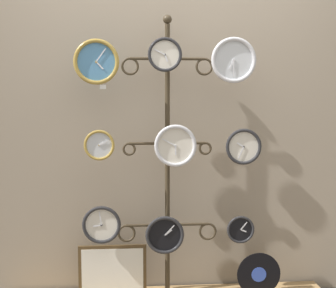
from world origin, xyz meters
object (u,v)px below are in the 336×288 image
Objects in this scene: clock_top_left at (96,62)px; vinyl_record at (259,274)px; clock_bottom_left at (102,225)px; display_stand at (167,209)px; clock_bottom_right at (240,229)px; clock_top_right at (234,60)px; clock_bottom_center at (165,235)px; clock_middle_left at (99,145)px; clock_top_center at (165,55)px; clock_middle_right at (243,147)px; picture_frame at (113,271)px; clock_middle_center at (175,146)px.

vinyl_record is (1.08, -0.02, -1.43)m from clock_top_left.
clock_top_left is 1.06m from clock_bottom_left.
clock_top_left is 0.96× the size of vinyl_record.
display_stand is 0.51m from clock_bottom_right.
clock_top_right is (0.88, -0.03, 0.01)m from clock_top_left.
clock_bottom_center is (0.42, 0.01, -0.08)m from clock_bottom_left.
clock_middle_left is 1.11m from clock_bottom_right.
clock_top_center reaches higher than clock_middle_left.
clock_top_center is at bearing -179.90° from clock_middle_right.
clock_bottom_right is 0.63× the size of vinyl_record.
clock_top_right reaches higher than picture_frame.
clock_middle_center is 0.46m from clock_middle_right.
clock_middle_left is (-0.45, -0.07, 0.45)m from display_stand.
clock_bottom_right is at bearing 3.56° from clock_middle_center.
clock_bottom_right is (0.95, -0.01, -1.12)m from clock_top_left.
clock_top_center is 1.19m from clock_bottom_center.
clock_middle_center is 1.47× the size of clock_bottom_right.
clock_top_center reaches higher than picture_frame.
clock_top_center reaches higher than clock_bottom_center.
clock_top_center is 0.80m from clock_middle_right.
clock_bottom_center is at bearing 1.74° from clock_bottom_left.
clock_top_right is at bearing -1.76° from clock_top_left.
clock_bottom_center is (-0.02, -0.09, -0.16)m from display_stand.
clock_top_left is 0.98× the size of clock_top_right.
vinyl_record is at bearing -1.36° from clock_middle_left.
clock_middle_center is 0.73m from clock_bottom_right.
clock_top_left reaches higher than clock_middle_right.
clock_bottom_left is at bearing -178.26° from clock_bottom_center.
clock_bottom_left reaches higher than picture_frame.
picture_frame is (-0.88, 0.05, -0.85)m from clock_middle_right.
clock_top_center is at bearing 176.10° from clock_top_right.
clock_middle_center is at bearing -28.89° from clock_top_center.
clock_bottom_left is at bearing -71.14° from clock_middle_left.
clock_top_center is at bearing -8.59° from picture_frame.
clock_bottom_center is 1.37× the size of clock_bottom_right.
clock_top_center reaches higher than vinyl_record.
display_stand reaches higher than clock_top_left.
vinyl_record is at bearing -1.10° from clock_bottom_center.
clock_top_center is at bearing -0.62° from clock_middle_left.
display_stand reaches higher than clock_middle_right.
clock_top_left reaches higher than clock_bottom_center.
display_stand is 6.72× the size of clock_top_left.
clock_bottom_left is (0.01, -0.03, -0.52)m from clock_middle_left.
display_stand is 0.56m from picture_frame.
clock_middle_right is 1.28× the size of clock_bottom_right.
clock_top_right is at bearing -14.46° from display_stand.
clock_bottom_left is (-0.49, 0.02, -0.52)m from clock_middle_center.
picture_frame is at bearing 48.84° from clock_bottom_left.
clock_middle_right is 0.96× the size of clock_bottom_left.
picture_frame is at bearing 174.00° from clock_top_right.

